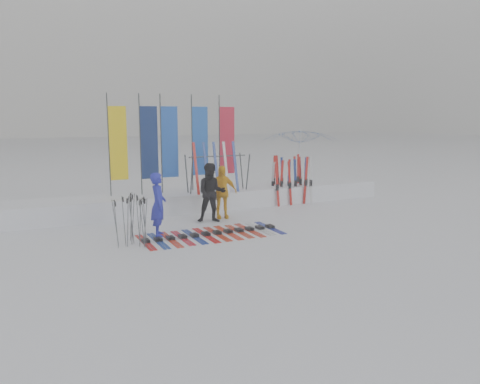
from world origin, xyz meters
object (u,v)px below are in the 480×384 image
person_blue (158,204)px  person_black (211,193)px  ski_row (211,234)px  ski_rack (218,168)px  person_yellow (221,192)px  tent_canopy (300,161)px

person_blue → person_black: bearing=-49.2°
ski_row → ski_rack: (1.49, 3.08, 1.35)m
person_blue → ski_rack: (2.75, 2.55, 0.55)m
person_blue → person_yellow: (2.32, 1.24, -0.03)m
person_blue → ski_rack: size_ratio=0.82×
person_black → tent_canopy: bearing=50.3°
person_blue → person_yellow: person_blue is taller
tent_canopy → ski_rack: tent_canopy is taller
person_black → person_yellow: 0.61m
person_blue → ski_row: size_ratio=0.45×
person_yellow → person_black: bearing=-131.0°
person_blue → person_yellow: size_ratio=1.03×
tent_canopy → person_yellow: bearing=-149.5°
person_blue → ski_row: bearing=-97.3°
person_black → ski_row: size_ratio=0.47×
ski_row → ski_rack: 3.68m
person_black → person_yellow: bearing=56.7°
tent_canopy → ski_rack: bearing=-161.5°
person_black → person_yellow: person_black is taller
person_yellow → tent_canopy: size_ratio=0.55×
person_yellow → ski_rack: (0.43, 1.31, 0.58)m
ski_rack → person_yellow: bearing=-108.1°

